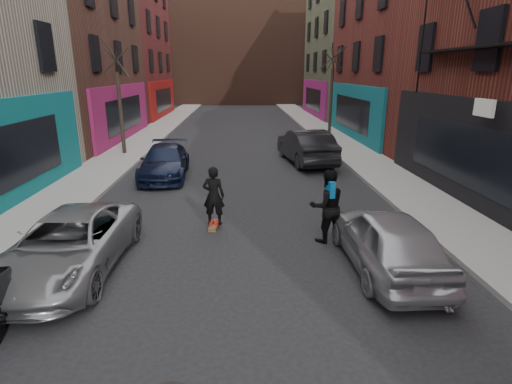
{
  "coord_description": "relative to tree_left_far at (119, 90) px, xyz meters",
  "views": [
    {
      "loc": [
        -0.07,
        -3.37,
        4.29
      ],
      "look_at": [
        0.32,
        5.53,
        1.6
      ],
      "focal_mm": 28.0,
      "sensor_mm": 36.0,
      "label": 1
    }
  ],
  "objects": [
    {
      "name": "tree_right_far",
      "position": [
        12.4,
        6.0,
        0.15
      ],
      "size": [
        2.0,
        2.0,
        6.8
      ],
      "primitive_type": null,
      "color": "black",
      "rests_on": "sidewalk_right"
    },
    {
      "name": "pedestrian",
      "position": [
        8.39,
        -11.71,
        -2.41
      ],
      "size": [
        1.05,
        0.88,
        1.93
      ],
      "rotation": [
        0.0,
        0.0,
        3.31
      ],
      "color": "black",
      "rests_on": "ground"
    },
    {
      "name": "tree_left_far",
      "position": [
        0.0,
        0.0,
        0.0
      ],
      "size": [
        2.0,
        2.0,
        6.5
      ],
      "primitive_type": null,
      "color": "black",
      "rests_on": "sidewalk_left"
    },
    {
      "name": "sidewalk_left",
      "position": [
        -0.05,
        12.0,
        -3.31
      ],
      "size": [
        2.5,
        84.0,
        0.13
      ],
      "primitive_type": "cube",
      "color": "gray",
      "rests_on": "ground"
    },
    {
      "name": "parked_right_end",
      "position": [
        9.4,
        -2.26,
        -2.56
      ],
      "size": [
        2.41,
        5.16,
        1.64
      ],
      "primitive_type": "imported",
      "rotation": [
        0.0,
        0.0,
        3.28
      ],
      "color": "black",
      "rests_on": "ground"
    },
    {
      "name": "parked_left_end",
      "position": [
        3.0,
        -4.76,
        -2.72
      ],
      "size": [
        2.09,
        4.64,
        1.32
      ],
      "primitive_type": "imported",
      "rotation": [
        0.0,
        0.0,
        0.05
      ],
      "color": "black",
      "rests_on": "ground"
    },
    {
      "name": "skateboard",
      "position": [
        5.4,
        -10.61,
        -3.33
      ],
      "size": [
        0.33,
        0.82,
        0.1
      ],
      "primitive_type": "cube",
      "rotation": [
        0.0,
        0.0,
        -0.14
      ],
      "color": "brown",
      "rests_on": "ground"
    },
    {
      "name": "skateboarder",
      "position": [
        5.4,
        -10.61,
        -2.43
      ],
      "size": [
        0.67,
        0.49,
        1.69
      ],
      "primitive_type": "imported",
      "rotation": [
        0.0,
        0.0,
        3.0
      ],
      "color": "black",
      "rests_on": "skateboard"
    },
    {
      "name": "building_far",
      "position": [
        6.2,
        38.0,
        3.62
      ],
      "size": [
        40.0,
        10.0,
        14.0
      ],
      "primitive_type": "cube",
      "color": "#47281E",
      "rests_on": "ground"
    },
    {
      "name": "parked_left_far",
      "position": [
        2.37,
        -13.11,
        -2.73
      ],
      "size": [
        2.29,
        4.72,
        1.29
      ],
      "primitive_type": "imported",
      "rotation": [
        0.0,
        0.0,
        -0.03
      ],
      "color": "gray",
      "rests_on": "ground"
    },
    {
      "name": "parked_right_far",
      "position": [
        9.4,
        -13.32,
        -2.67
      ],
      "size": [
        1.73,
        4.18,
        1.42
      ],
      "primitive_type": "imported",
      "rotation": [
        0.0,
        0.0,
        3.15
      ],
      "color": "#9C9EA5",
      "rests_on": "ground"
    },
    {
      "name": "sidewalk_right",
      "position": [
        12.45,
        12.0,
        -3.31
      ],
      "size": [
        2.5,
        84.0,
        0.13
      ],
      "primitive_type": "cube",
      "color": "gray",
      "rests_on": "ground"
    }
  ]
}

